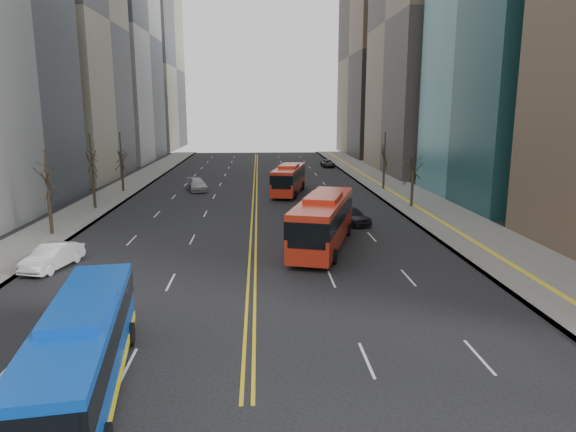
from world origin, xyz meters
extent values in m
cube|color=slate|center=(17.50, 45.00, 0.07)|extent=(7.00, 130.00, 0.15)
cube|color=slate|center=(-16.50, 45.00, 0.07)|extent=(5.00, 130.00, 0.15)
cube|color=gold|center=(-0.20, 55.00, 0.01)|extent=(0.15, 100.00, 0.01)
cube|color=gold|center=(0.20, 55.00, 0.01)|extent=(0.15, 100.00, 0.01)
cube|color=gray|center=(-31.00, 66.00, 22.00)|extent=(22.00, 22.00, 44.00)
cube|color=gray|center=(-30.00, 93.00, 24.00)|extent=(20.00, 26.00, 48.00)
cube|color=#796753|center=(30.00, 71.00, 23.00)|extent=(20.00, 26.00, 46.00)
cube|color=gray|center=(-29.00, 125.00, 20.00)|extent=(18.00, 30.00, 40.00)
cube|color=brown|center=(29.00, 103.00, 21.00)|extent=(18.00, 30.00, 42.00)
cylinder|color=black|center=(-16.00, 30.00, 1.80)|extent=(0.28, 0.28, 3.60)
cylinder|color=black|center=(-16.00, 41.00, 2.00)|extent=(0.28, 0.28, 4.00)
cylinder|color=black|center=(-16.00, 52.00, 1.90)|extent=(0.28, 0.28, 3.80)
cylinder|color=black|center=(16.00, 40.00, 1.75)|extent=(0.28, 0.28, 3.50)
cylinder|color=black|center=(16.00, 52.00, 1.88)|extent=(0.28, 0.28, 3.75)
cube|color=#0B43B0|center=(-5.67, 6.10, 1.69)|extent=(3.95, 11.56, 2.67)
cube|color=black|center=(-5.67, 6.10, 2.22)|extent=(4.01, 11.59, 0.97)
cube|color=#0B43B0|center=(-5.67, 6.10, 3.12)|extent=(2.43, 4.20, 0.40)
cube|color=yellow|center=(-5.67, 6.10, 0.55)|extent=(4.01, 11.59, 0.35)
cylinder|color=black|center=(-7.35, 9.52, 0.50)|extent=(0.44, 1.03, 1.00)
cylinder|color=black|center=(-5.01, 9.86, 0.50)|extent=(0.44, 1.03, 1.00)
cube|color=red|center=(5.06, 25.14, 1.95)|extent=(6.14, 12.50, 3.20)
cube|color=black|center=(5.06, 25.14, 2.55)|extent=(6.20, 12.54, 1.14)
cube|color=red|center=(5.06, 25.14, 3.65)|extent=(3.35, 4.73, 0.40)
cylinder|color=black|center=(2.62, 21.79, 0.50)|extent=(0.57, 1.04, 1.00)
cylinder|color=black|center=(5.28, 21.00, 0.50)|extent=(0.57, 1.04, 1.00)
cylinder|color=black|center=(4.85, 29.28, 0.50)|extent=(0.57, 1.04, 1.00)
cylinder|color=black|center=(7.51, 28.49, 0.50)|extent=(0.57, 1.04, 1.00)
cube|color=red|center=(4.02, 49.48, 1.77)|extent=(4.73, 11.24, 2.84)
cube|color=black|center=(4.02, 49.48, 2.33)|extent=(4.79, 11.27, 1.02)
cube|color=red|center=(4.02, 49.48, 3.29)|extent=(2.75, 4.17, 0.40)
cylinder|color=black|center=(2.07, 46.31, 0.50)|extent=(0.50, 1.04, 1.00)
cylinder|color=black|center=(4.51, 45.79, 0.50)|extent=(0.50, 1.04, 1.00)
cylinder|color=black|center=(3.54, 53.17, 0.50)|extent=(0.50, 1.04, 1.00)
cylinder|color=black|center=(5.97, 52.65, 0.50)|extent=(0.50, 1.04, 1.00)
imported|color=white|center=(-12.50, 21.06, 0.77)|extent=(2.70, 4.95, 1.55)
imported|color=black|center=(8.42, 32.74, 0.78)|extent=(3.52, 4.94, 1.56)
imported|color=#9F9EA4|center=(-7.14, 52.40, 0.73)|extent=(3.36, 5.42, 1.47)
imported|color=black|center=(12.50, 78.09, 0.62)|extent=(2.19, 4.51, 1.24)
camera|label=1|loc=(0.50, -10.66, 9.79)|focal=32.00mm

